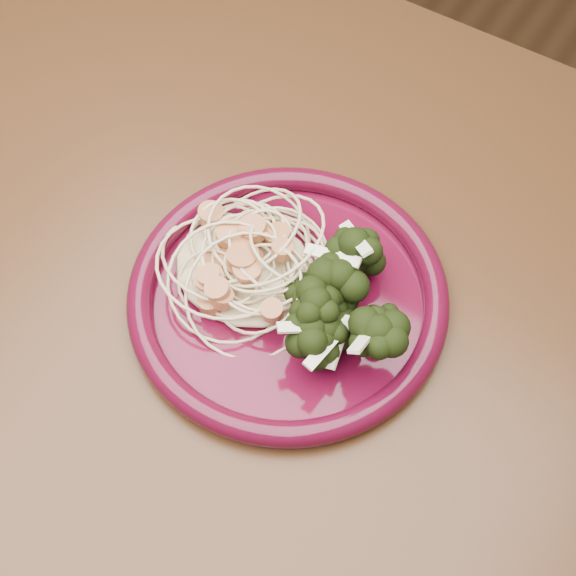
{
  "coord_description": "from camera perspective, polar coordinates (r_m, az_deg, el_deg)",
  "views": [
    {
      "loc": [
        0.27,
        -0.24,
        1.29
      ],
      "look_at": [
        0.09,
        0.03,
        0.77
      ],
      "focal_mm": 50.0,
      "sensor_mm": 36.0,
      "label": 1
    }
  ],
  "objects": [
    {
      "name": "spaghetti_pile",
      "position": [
        0.62,
        -3.06,
        1.7
      ],
      "size": [
        0.12,
        0.1,
        0.03
      ],
      "primitive_type": "ellipsoid",
      "rotation": [
        0.0,
        0.0,
        -0.03
      ],
      "color": "beige",
      "rests_on": "dinner_plate"
    },
    {
      "name": "dinner_plate",
      "position": [
        0.62,
        -0.0,
        -0.53
      ],
      "size": [
        0.26,
        0.26,
        0.02
      ],
      "rotation": [
        0.0,
        0.0,
        -0.03
      ],
      "color": "#4A071D",
      "rests_on": "dining_table"
    },
    {
      "name": "dining_table",
      "position": [
        0.73,
        -7.61,
        -3.52
      ],
      "size": [
        1.2,
        0.8,
        0.75
      ],
      "color": "#472814",
      "rests_on": "ground"
    },
    {
      "name": "broccoli_pile",
      "position": [
        0.59,
        3.96,
        -1.84
      ],
      "size": [
        0.09,
        0.14,
        0.05
      ],
      "primitive_type": "ellipsoid",
      "rotation": [
        0.0,
        0.0,
        -0.03
      ],
      "color": "black",
      "rests_on": "dinner_plate"
    },
    {
      "name": "onion_garnish",
      "position": [
        0.56,
        4.14,
        -0.35
      ],
      "size": [
        0.06,
        0.09,
        0.05
      ],
      "primitive_type": null,
      "rotation": [
        0.0,
        0.0,
        -0.03
      ],
      "color": "#EDE9C6",
      "rests_on": "broccoli_pile"
    },
    {
      "name": "scallop_cluster",
      "position": [
        0.6,
        -3.19,
        3.35
      ],
      "size": [
        0.11,
        0.11,
        0.04
      ],
      "primitive_type": null,
      "rotation": [
        0.0,
        0.0,
        -0.03
      ],
      "color": "#C87F4D",
      "rests_on": "spaghetti_pile"
    }
  ]
}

